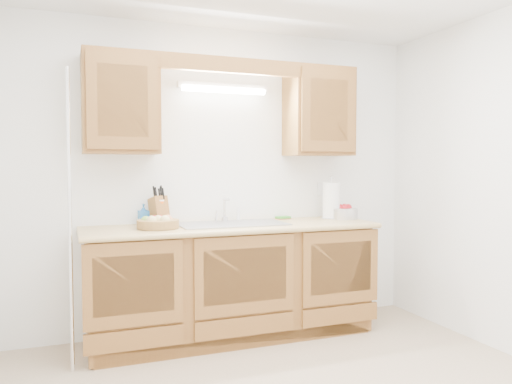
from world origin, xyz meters
name	(u,v)px	position (x,y,z in m)	size (l,w,h in m)	color
room	(298,186)	(0.00, 0.00, 1.25)	(3.52, 3.50, 2.50)	#C2A88C
base_cabinets	(232,282)	(0.00, 1.20, 0.44)	(2.20, 0.60, 0.86)	brown
countertop	(233,227)	(0.00, 1.19, 0.88)	(2.30, 0.63, 0.04)	tan
upper_cabinet_left	(120,104)	(-0.83, 1.33, 1.83)	(0.55, 0.33, 0.75)	brown
upper_cabinet_right	(319,112)	(0.83, 1.33, 1.83)	(0.55, 0.33, 0.75)	brown
valance	(232,65)	(0.00, 1.19, 2.14)	(2.20, 0.05, 0.12)	brown
fluorescent_fixture	(224,88)	(0.00, 1.42, 2.00)	(0.76, 0.08, 0.08)	white
sink	(232,233)	(0.00, 1.21, 0.83)	(0.84, 0.46, 0.36)	#9E9EA3
wire_shelf_pole	(70,221)	(-1.20, 0.94, 1.00)	(0.03, 0.03, 2.00)	silver
outlet_plate	(322,189)	(0.95, 1.49, 1.15)	(0.08, 0.01, 0.12)	white
fruit_basket	(158,223)	(-0.59, 1.16, 0.94)	(0.40, 0.40, 0.10)	#A67843
knife_block	(159,210)	(-0.55, 1.36, 1.02)	(0.16, 0.21, 0.32)	brown
orange_canister	(160,212)	(-0.54, 1.34, 1.00)	(0.07, 0.07, 0.20)	#F95C0D
soap_bottle	(143,214)	(-0.66, 1.43, 0.98)	(0.07, 0.08, 0.17)	#2A7CD2
sponge	(283,218)	(0.54, 1.43, 0.91)	(0.13, 0.10, 0.02)	#CC333F
paper_towel	(331,201)	(0.93, 1.28, 1.06)	(0.18, 0.18, 0.38)	silver
apple_bowl	(343,212)	(1.03, 1.25, 0.96)	(0.32, 0.32, 0.13)	silver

